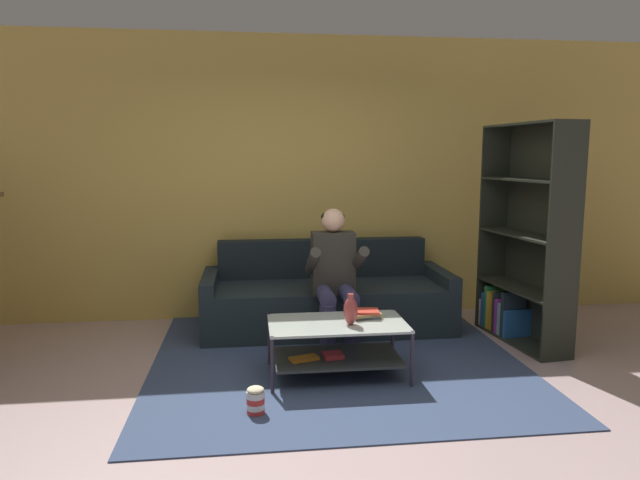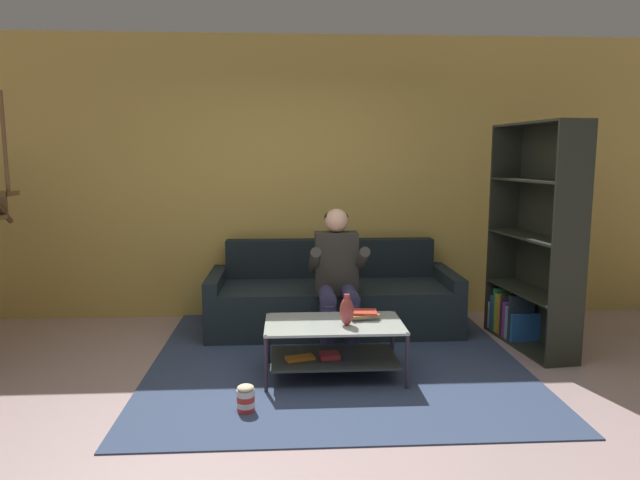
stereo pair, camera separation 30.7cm
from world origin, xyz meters
The scene contains 10 objects.
ground centered at (0.00, 0.00, 0.00)m, with size 16.80×16.80×0.00m, color #B59A9A.
back_partition centered at (0.00, 2.46, 1.45)m, with size 8.40×0.12×2.90m, color gold.
couch centered at (0.28, 1.90, 0.29)m, with size 2.38×0.92×0.84m.
person_seated_center centered at (0.28, 1.35, 0.67)m, with size 0.50×0.58×1.22m.
coffee_table centered at (0.18, 0.65, 0.28)m, with size 1.05×0.60×0.43m.
area_rug centered at (0.23, 1.15, 0.01)m, with size 3.00×3.20×0.01m.
vase centered at (0.28, 0.58, 0.54)m, with size 0.11×0.11×0.24m.
book_stack centered at (0.43, 0.75, 0.46)m, with size 0.26×0.21×0.06m.
bookshelf centered at (2.03, 1.34, 0.79)m, with size 0.44×1.12×1.97m.
popcorn_tub centered at (-0.44, 0.06, 0.10)m, with size 0.12×0.12×0.19m.
Camera 2 is at (-0.16, -3.54, 1.69)m, focal length 32.00 mm.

